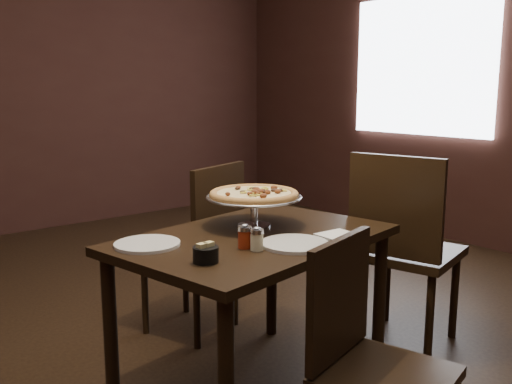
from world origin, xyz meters
TOP-DOWN VIEW (x-y plane):
  - room at (0.06, 0.03)m, footprint 6.04×7.04m
  - dining_table at (0.08, -0.02)m, footprint 1.24×0.93m
  - pizza_stand at (0.18, 0.10)m, footprint 0.43×0.43m
  - parmesan_shaker at (-0.05, -0.20)m, footprint 0.05×0.05m
  - pepper_flake_shaker at (-0.07, -0.15)m, footprint 0.06×0.06m
  - packet_caddy at (-0.29, -0.20)m, footprint 0.09×0.09m
  - napkin_stack at (0.32, -0.28)m, footprint 0.16×0.16m
  - plate_left at (-0.34, 0.12)m, footprint 0.26×0.26m
  - plate_near at (0.10, -0.24)m, footprint 0.27×0.27m
  - serving_spatula at (0.14, 0.00)m, footprint 0.16×0.16m
  - chair_far at (0.25, 0.64)m, footprint 0.55×0.55m
  - chair_near at (-0.00, -0.71)m, footprint 0.48×0.48m
  - chair_side at (0.94, -0.15)m, footprint 0.57×0.57m

SIDE VIEW (x-z plane):
  - chair_near at x=0.00m, z-range 0.04..0.88m
  - chair_far at x=0.25m, z-range 0.04..0.97m
  - chair_side at x=0.94m, z-range 0.05..1.05m
  - dining_table at x=0.08m, z-range 0.26..0.97m
  - plate_left at x=-0.34m, z-range 0.71..0.72m
  - plate_near at x=0.10m, z-range 0.71..0.72m
  - napkin_stack at x=0.32m, z-range 0.71..0.72m
  - packet_caddy at x=-0.29m, z-range 0.70..0.77m
  - parmesan_shaker at x=-0.05m, z-range 0.71..0.80m
  - pepper_flake_shaker at x=-0.07m, z-range 0.71..0.80m
  - serving_spatula at x=0.14m, z-range 0.84..0.86m
  - pizza_stand at x=0.18m, z-range 0.76..0.94m
  - room at x=0.06m, z-range -0.02..2.82m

